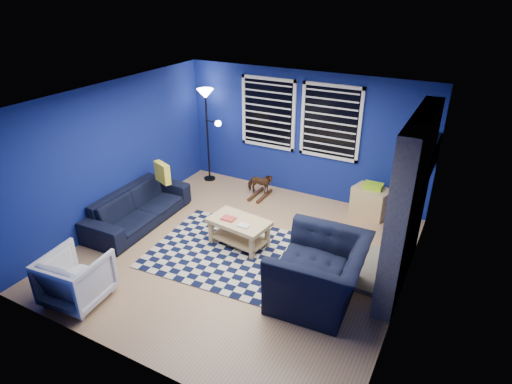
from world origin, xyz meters
TOP-DOWN VIEW (x-y plane):
  - floor at (0.00, 0.00)m, footprint 5.00×5.00m
  - ceiling at (0.00, 0.00)m, footprint 5.00×5.00m
  - wall_back at (0.00, 2.50)m, footprint 5.00×0.00m
  - wall_left at (-2.50, 0.00)m, footprint 0.00×5.00m
  - wall_right at (2.50, 0.00)m, footprint 0.00×5.00m
  - fireplace at (2.36, 0.50)m, footprint 0.65×2.00m
  - window_left at (-0.75, 2.46)m, footprint 1.17×0.06m
  - window_right at (0.55, 2.46)m, footprint 1.17×0.06m
  - tv at (2.45, 2.00)m, footprint 0.07×1.00m
  - rug at (-0.13, -0.08)m, footprint 2.63×2.17m
  - sofa at (-2.10, -0.02)m, footprint 2.15×0.91m
  - armchair_big at (1.50, -0.46)m, footprint 1.42×1.26m
  - armchair_bent at (-1.39, -2.03)m, footprint 0.85×0.87m
  - rocking_horse at (-0.65, 1.93)m, footprint 0.37×0.57m
  - coffee_table at (-0.13, 0.19)m, footprint 1.05×0.69m
  - cabinet at (1.52, 2.25)m, footprint 0.74×0.59m
  - floor_lamp at (-2.01, 2.17)m, footprint 0.55×0.34m
  - throw_pillow at (-1.95, 0.54)m, footprint 0.41×0.26m

SIDE VIEW (x-z plane):
  - floor at x=0.00m, z-range 0.00..0.00m
  - rug at x=-0.13m, z-range 0.00..0.02m
  - cabinet at x=1.52m, z-range -0.04..0.60m
  - rocking_horse at x=-0.65m, z-range 0.07..0.51m
  - sofa at x=-2.10m, z-range 0.00..0.62m
  - coffee_table at x=-0.13m, z-range 0.09..0.59m
  - armchair_bent at x=-1.39m, z-range 0.00..0.72m
  - armchair_big at x=1.50m, z-range 0.00..0.88m
  - throw_pillow at x=-1.95m, z-range 0.62..0.99m
  - fireplace at x=2.36m, z-range -0.05..2.45m
  - wall_back at x=0.00m, z-range -1.25..3.75m
  - wall_left at x=-2.50m, z-range -1.25..3.75m
  - wall_right at x=2.50m, z-range -1.25..3.75m
  - tv at x=2.45m, z-range 1.11..1.69m
  - window_left at x=-0.75m, z-range 0.89..2.31m
  - window_right at x=0.55m, z-range 0.89..2.31m
  - floor_lamp at x=-2.01m, z-range 0.64..2.64m
  - ceiling at x=0.00m, z-range 2.50..2.50m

